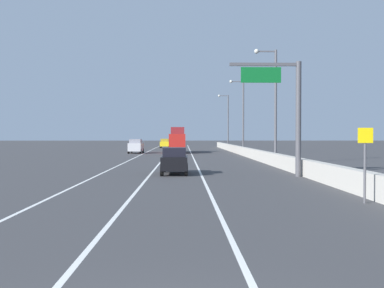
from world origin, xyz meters
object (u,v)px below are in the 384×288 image
object	(u,v)px
lamp_post_right_fourth	(227,118)
car_black_2	(175,161)
overhead_sign_gantry	(287,104)
car_yellow_1	(165,143)
speed_advisory_sign	(365,159)
lamp_post_right_third	(242,112)
car_silver_0	(136,146)
box_truck	(177,141)
lamp_post_right_second	(273,99)

from	to	relation	value
lamp_post_right_fourth	car_black_2	bearing A→B (deg)	-98.91
overhead_sign_gantry	car_yellow_1	size ratio (longest dim) A/B	1.83
speed_advisory_sign	lamp_post_right_third	xyz separation A→B (m)	(1.34, 48.96, 4.36)
car_silver_0	box_truck	xyz separation A→B (m)	(6.18, 2.26, 0.76)
car_yellow_1	car_black_2	distance (m)	66.18
speed_advisory_sign	lamp_post_right_second	size ratio (longest dim) A/B	0.28
lamp_post_right_fourth	car_black_2	size ratio (longest dim) A/B	2.60
car_yellow_1	car_black_2	bearing A→B (deg)	-87.17
lamp_post_right_second	car_silver_0	world-z (taller)	lamp_post_right_second
car_yellow_1	car_black_2	size ratio (longest dim) A/B	0.99
car_black_2	overhead_sign_gantry	bearing A→B (deg)	-15.82
lamp_post_right_third	box_truck	distance (m)	11.10
overhead_sign_gantry	car_yellow_1	xyz separation A→B (m)	(-10.61, 68.19, -3.76)
lamp_post_right_second	box_truck	world-z (taller)	lamp_post_right_second
speed_advisory_sign	lamp_post_right_fourth	distance (m)	73.31
car_silver_0	speed_advisory_sign	bearing A→B (deg)	-74.34
overhead_sign_gantry	lamp_post_right_second	xyz separation A→B (m)	(1.63, 13.00, 1.39)
overhead_sign_gantry	speed_advisory_sign	size ratio (longest dim) A/B	2.50
lamp_post_right_third	car_silver_0	distance (m)	16.48
lamp_post_right_third	car_black_2	distance (m)	36.66
lamp_post_right_second	box_truck	size ratio (longest dim) A/B	1.13
speed_advisory_sign	lamp_post_right_second	bearing A→B (deg)	87.26
car_black_2	lamp_post_right_fourth	bearing A→B (deg)	81.09
speed_advisory_sign	lamp_post_right_fourth	xyz separation A→B (m)	(1.51, 73.16, 4.36)
overhead_sign_gantry	car_silver_0	size ratio (longest dim) A/B	1.82
speed_advisory_sign	lamp_post_right_second	distance (m)	25.17
lamp_post_right_third	box_truck	world-z (taller)	lamp_post_right_third
lamp_post_right_fourth	car_silver_0	world-z (taller)	lamp_post_right_fourth
speed_advisory_sign	car_black_2	size ratio (longest dim) A/B	0.73
lamp_post_right_second	car_yellow_1	world-z (taller)	lamp_post_right_second
speed_advisory_sign	lamp_post_right_fourth	bearing A→B (deg)	88.82
overhead_sign_gantry	car_black_2	bearing A→B (deg)	164.18
car_silver_0	lamp_post_right_third	bearing A→B (deg)	-6.63
lamp_post_right_second	lamp_post_right_fourth	distance (m)	48.41
car_silver_0	car_yellow_1	xyz separation A→B (m)	(3.18, 29.17, -0.08)
car_silver_0	lamp_post_right_second	bearing A→B (deg)	-59.34
speed_advisory_sign	car_black_2	xyz separation A→B (m)	(-7.79, 13.84, -0.84)
overhead_sign_gantry	box_truck	distance (m)	42.07
lamp_post_right_third	car_black_2	world-z (taller)	lamp_post_right_third
car_silver_0	car_black_2	world-z (taller)	car_silver_0
speed_advisory_sign	car_yellow_1	distance (m)	80.71
lamp_post_right_second	car_yellow_1	distance (m)	56.76
overhead_sign_gantry	lamp_post_right_fourth	world-z (taller)	lamp_post_right_fourth
speed_advisory_sign	lamp_post_right_second	world-z (taller)	lamp_post_right_second
overhead_sign_gantry	car_yellow_1	bearing A→B (deg)	98.85
lamp_post_right_third	lamp_post_right_fourth	xyz separation A→B (m)	(0.17, 24.20, 0.00)
lamp_post_right_third	box_truck	size ratio (longest dim) A/B	1.13
lamp_post_right_third	lamp_post_right_second	bearing A→B (deg)	-90.37
lamp_post_right_third	car_silver_0	size ratio (longest dim) A/B	2.60
lamp_post_right_second	lamp_post_right_third	xyz separation A→B (m)	(0.15, 24.20, 0.00)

